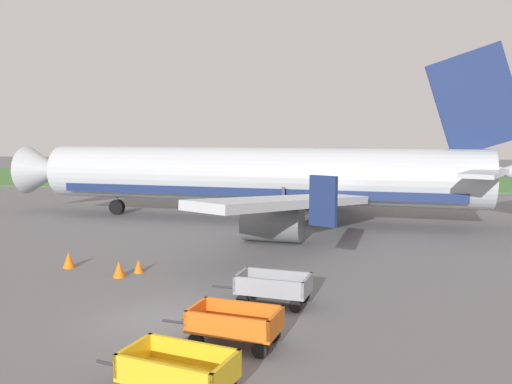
{
  "coord_description": "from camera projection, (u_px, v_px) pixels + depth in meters",
  "views": [
    {
      "loc": [
        5.12,
        -15.67,
        5.94
      ],
      "look_at": [
        1.42,
        12.07,
        2.8
      ],
      "focal_mm": 36.73,
      "sensor_mm": 36.0,
      "label": 1
    }
  ],
  "objects": [
    {
      "name": "baggage_cart_third_in_row",
      "position": [
        273.0,
        287.0,
        18.21
      ],
      "size": [
        3.63,
        1.85,
        1.07
      ],
      "color": "gray",
      "rests_on": "ground"
    },
    {
      "name": "traffic_cone_near_plane",
      "position": [
        139.0,
        266.0,
        22.42
      ],
      "size": [
        0.43,
        0.43,
        0.57
      ],
      "primitive_type": "cone",
      "color": "orange",
      "rests_on": "ground"
    },
    {
      "name": "baggage_cart_second_in_row",
      "position": [
        234.0,
        324.0,
        14.69
      ],
      "size": [
        3.63,
        1.88,
        1.07
      ],
      "color": "orange",
      "rests_on": "ground"
    },
    {
      "name": "traffic_cone_by_carts",
      "position": [
        69.0,
        260.0,
        23.22
      ],
      "size": [
        0.54,
        0.54,
        0.7
      ],
      "primitive_type": "cone",
      "color": "orange",
      "rests_on": "ground"
    },
    {
      "name": "baggage_cart_nearest",
      "position": [
        178.0,
        372.0,
        11.77
      ],
      "size": [
        3.62,
        2.03,
        1.07
      ],
      "color": "gold",
      "rests_on": "ground"
    },
    {
      "name": "traffic_cone_mid_apron",
      "position": [
        119.0,
        269.0,
        21.68
      ],
      "size": [
        0.52,
        0.52,
        0.68
      ],
      "primitive_type": "cone",
      "color": "orange",
      "rests_on": "ground"
    },
    {
      "name": "grass_strip",
      "position": [
        286.0,
        179.0,
        68.87
      ],
      "size": [
        220.0,
        28.0,
        0.06
      ],
      "primitive_type": "cube",
      "color": "#477A38",
      "rests_on": "ground"
    },
    {
      "name": "airplane",
      "position": [
        269.0,
        176.0,
        35.24
      ],
      "size": [
        37.64,
        30.32,
        11.34
      ],
      "color": "#B2B7BC",
      "rests_on": "ground"
    },
    {
      "name": "ground_plane",
      "position": [
        162.0,
        320.0,
        16.77
      ],
      "size": [
        220.0,
        220.0,
        0.0
      ],
      "primitive_type": "plane",
      "color": "slate"
    }
  ]
}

